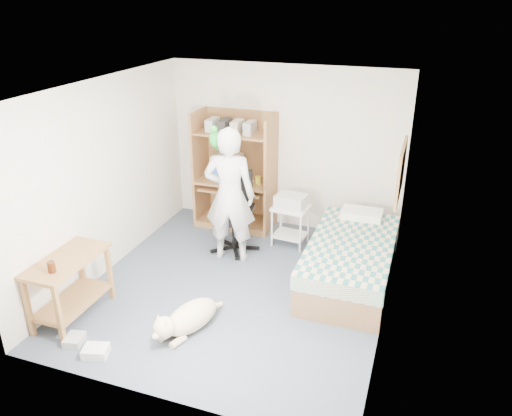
# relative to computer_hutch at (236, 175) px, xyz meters

# --- Properties ---
(floor) EXTENTS (4.00, 4.00, 0.00)m
(floor) POSITION_rel_computer_hutch_xyz_m (0.70, -1.74, -0.82)
(floor) COLOR #46505F
(floor) RESTS_ON ground
(wall_back) EXTENTS (3.60, 0.02, 2.50)m
(wall_back) POSITION_rel_computer_hutch_xyz_m (0.70, 0.26, 0.43)
(wall_back) COLOR silver
(wall_back) RESTS_ON floor
(wall_right) EXTENTS (0.02, 4.00, 2.50)m
(wall_right) POSITION_rel_computer_hutch_xyz_m (2.50, -1.74, 0.43)
(wall_right) COLOR silver
(wall_right) RESTS_ON floor
(wall_left) EXTENTS (0.02, 4.00, 2.50)m
(wall_left) POSITION_rel_computer_hutch_xyz_m (-1.10, -1.74, 0.43)
(wall_left) COLOR silver
(wall_left) RESTS_ON floor
(ceiling) EXTENTS (3.60, 4.00, 0.02)m
(ceiling) POSITION_rel_computer_hutch_xyz_m (0.70, -1.74, 1.68)
(ceiling) COLOR white
(ceiling) RESTS_ON wall_back
(computer_hutch) EXTENTS (1.20, 0.63, 1.80)m
(computer_hutch) POSITION_rel_computer_hutch_xyz_m (0.00, 0.00, 0.00)
(computer_hutch) COLOR olive
(computer_hutch) RESTS_ON floor
(bed) EXTENTS (1.02, 2.02, 0.66)m
(bed) POSITION_rel_computer_hutch_xyz_m (2.00, -1.12, -0.53)
(bed) COLOR brown
(bed) RESTS_ON floor
(side_desk) EXTENTS (0.50, 1.00, 0.75)m
(side_desk) POSITION_rel_computer_hutch_xyz_m (-0.85, -2.94, -0.33)
(side_desk) COLOR olive
(side_desk) RESTS_ON floor
(corkboard) EXTENTS (0.04, 0.94, 0.66)m
(corkboard) POSITION_rel_computer_hutch_xyz_m (2.47, -0.84, 0.63)
(corkboard) COLOR #997344
(corkboard) RESTS_ON wall_right
(office_chair) EXTENTS (0.64, 0.64, 1.13)m
(office_chair) POSITION_rel_computer_hutch_xyz_m (0.27, -0.76, -0.42)
(office_chair) COLOR black
(office_chair) RESTS_ON floor
(person) EXTENTS (0.75, 0.56, 1.88)m
(person) POSITION_rel_computer_hutch_xyz_m (0.33, -1.07, 0.12)
(person) COLOR silver
(person) RESTS_ON floor
(parrot) EXTENTS (0.14, 0.24, 0.38)m
(parrot) POSITION_rel_computer_hutch_xyz_m (0.14, -1.06, 0.90)
(parrot) COLOR #159327
(parrot) RESTS_ON person
(dog) EXTENTS (0.55, 0.99, 0.39)m
(dog) POSITION_rel_computer_hutch_xyz_m (0.51, -2.76, -0.65)
(dog) COLOR beige
(dog) RESTS_ON floor
(printer_cart) EXTENTS (0.54, 0.45, 0.60)m
(printer_cart) POSITION_rel_computer_hutch_xyz_m (1.00, -0.40, -0.42)
(printer_cart) COLOR white
(printer_cart) RESTS_ON floor
(printer) EXTENTS (0.45, 0.36, 0.18)m
(printer) POSITION_rel_computer_hutch_xyz_m (1.00, -0.40, -0.13)
(printer) COLOR beige
(printer) RESTS_ON printer_cart
(crt_monitor) EXTENTS (0.42, 0.44, 0.37)m
(crt_monitor) POSITION_rel_computer_hutch_xyz_m (-0.14, 0.01, 0.13)
(crt_monitor) COLOR beige
(crt_monitor) RESTS_ON computer_hutch
(keyboard) EXTENTS (0.46, 0.20, 0.03)m
(keyboard) POSITION_rel_computer_hutch_xyz_m (0.01, -0.16, -0.15)
(keyboard) COLOR beige
(keyboard) RESTS_ON computer_hutch
(pencil_cup) EXTENTS (0.08, 0.08, 0.12)m
(pencil_cup) POSITION_rel_computer_hutch_xyz_m (0.39, -0.09, -0.00)
(pencil_cup) COLOR yellow
(pencil_cup) RESTS_ON computer_hutch
(drink_glass) EXTENTS (0.08, 0.08, 0.12)m
(drink_glass) POSITION_rel_computer_hutch_xyz_m (-0.80, -3.21, -0.01)
(drink_glass) COLOR #3C1A09
(drink_glass) RESTS_ON side_desk
(floor_box_a) EXTENTS (0.30, 0.26, 0.10)m
(floor_box_a) POSITION_rel_computer_hutch_xyz_m (-0.21, -3.44, -0.77)
(floor_box_a) COLOR silver
(floor_box_a) RESTS_ON floor
(floor_box_b) EXTENTS (0.22, 0.25, 0.08)m
(floor_box_b) POSITION_rel_computer_hutch_xyz_m (-0.55, -3.34, -0.78)
(floor_box_b) COLOR #B7B7B1
(floor_box_b) RESTS_ON floor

